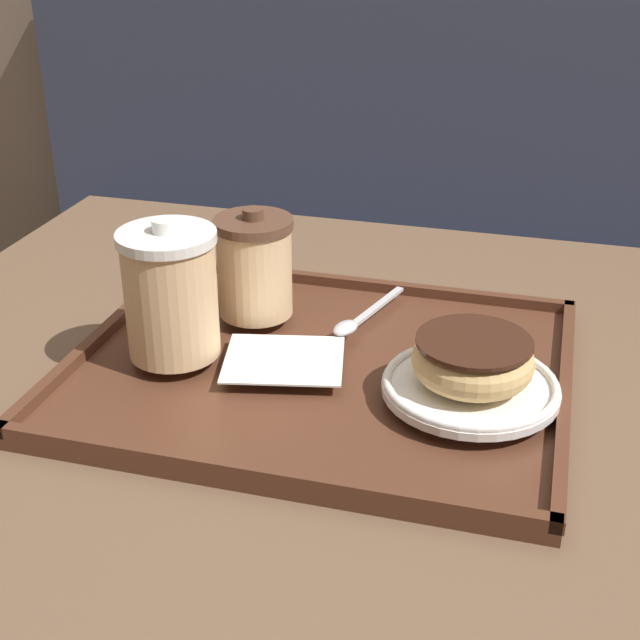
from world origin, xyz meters
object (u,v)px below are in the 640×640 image
Objects in this scene: donut_chocolate_glazed at (473,359)px; spoon at (355,321)px; coffee_cup_front at (171,293)px; coffee_cup_rear at (255,266)px.

donut_chocolate_glazed is 0.17m from spoon.
coffee_cup_front is at bearing -179.84° from donut_chocolate_glazed.
coffee_cup_front is 1.18× the size of coffee_cup_rear.
spoon is at bearing 142.12° from donut_chocolate_glazed.
coffee_cup_rear is 0.27m from donut_chocolate_glazed.
coffee_cup_front is 0.30m from donut_chocolate_glazed.
coffee_cup_rear is at bearing -74.48° from spoon.
spoon is at bearing -0.96° from coffee_cup_rear.
coffee_cup_front is 0.20m from spoon.
coffee_cup_rear is 0.12m from spoon.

